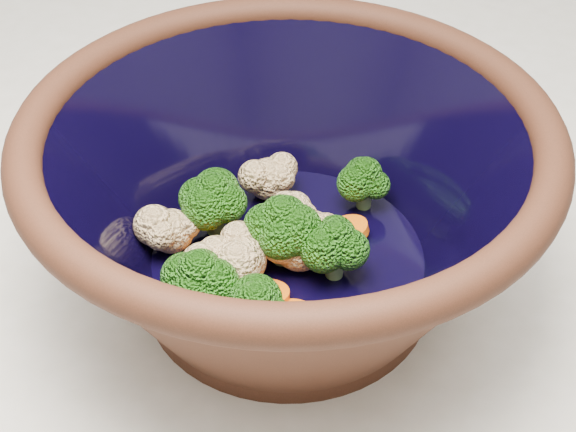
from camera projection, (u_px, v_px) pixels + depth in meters
name	position (u px, v px, depth m)	size (l,w,h in m)	color
mixing_bowl	(288.00, 199.00, 0.51)	(0.38, 0.38, 0.14)	black
vegetable_pile	(266.00, 238.00, 0.51)	(0.14, 0.18, 0.05)	#608442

